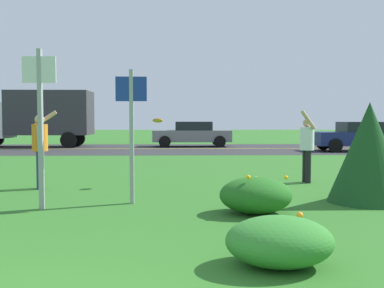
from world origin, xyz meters
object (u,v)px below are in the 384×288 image
(person_catcher_white_shirt, at_px, (307,144))
(car_gray_center_left, at_px, (192,134))
(sign_post_near_path, at_px, (40,113))
(car_navy_leftmost, at_px, (361,136))
(person_thrower_orange_shirt, at_px, (40,144))
(box_truck_white, at_px, (35,115))
(frisbee_orange, at_px, (158,121))
(sign_post_by_roadside, at_px, (132,123))

(person_catcher_white_shirt, bearing_deg, car_gray_center_left, 98.71)
(sign_post_near_path, relative_size, car_navy_leftmost, 0.60)
(person_thrower_orange_shirt, distance_m, box_truck_white, 16.75)
(person_thrower_orange_shirt, bearing_deg, frisbee_orange, 10.57)
(sign_post_near_path, height_order, frisbee_orange, sign_post_near_path)
(frisbee_orange, bearing_deg, car_gray_center_left, 85.22)
(frisbee_orange, relative_size, car_gray_center_left, 0.05)
(car_gray_center_left, bearing_deg, box_truck_white, -180.00)
(sign_post_near_path, relative_size, car_gray_center_left, 0.60)
(sign_post_by_roadside, relative_size, person_thrower_orange_shirt, 1.40)
(sign_post_near_path, distance_m, person_thrower_orange_shirt, 2.51)
(person_catcher_white_shirt, bearing_deg, car_navy_leftmost, 61.84)
(sign_post_by_roadside, height_order, car_navy_leftmost, sign_post_by_roadside)
(frisbee_orange, relative_size, box_truck_white, 0.04)
(sign_post_by_roadside, bearing_deg, frisbee_orange, 81.08)
(sign_post_near_path, distance_m, sign_post_by_roadside, 1.57)
(person_catcher_white_shirt, height_order, car_gray_center_left, person_catcher_white_shirt)
(sign_post_near_path, xyz_separation_m, frisbee_orange, (1.84, 2.79, -0.13))
(person_catcher_white_shirt, height_order, car_navy_leftmost, person_catcher_white_shirt)
(sign_post_near_path, height_order, person_thrower_orange_shirt, sign_post_near_path)
(frisbee_orange, bearing_deg, person_thrower_orange_shirt, -169.43)
(sign_post_by_roadside, distance_m, car_gray_center_left, 17.82)
(frisbee_orange, xyz_separation_m, car_gray_center_left, (1.29, 15.42, -0.77))
(sign_post_by_roadside, height_order, car_gray_center_left, sign_post_by_roadside)
(frisbee_orange, distance_m, box_truck_white, 17.28)
(sign_post_near_path, xyz_separation_m, sign_post_by_roadside, (1.48, 0.49, -0.16))
(person_thrower_orange_shirt, relative_size, car_gray_center_left, 0.39)
(person_catcher_white_shirt, height_order, frisbee_orange, person_catcher_white_shirt)
(sign_post_near_path, height_order, car_navy_leftmost, sign_post_near_path)
(sign_post_near_path, height_order, box_truck_white, box_truck_white)
(person_thrower_orange_shirt, xyz_separation_m, car_navy_leftmost, (12.08, 11.82, -0.25))
(car_gray_center_left, bearing_deg, person_thrower_orange_shirt, -103.65)
(sign_post_near_path, xyz_separation_m, person_catcher_white_shirt, (5.45, 3.10, -0.70))
(person_catcher_white_shirt, bearing_deg, sign_post_near_path, -150.41)
(person_thrower_orange_shirt, relative_size, person_catcher_white_shirt, 0.98)
(person_thrower_orange_shirt, distance_m, car_navy_leftmost, 16.91)
(sign_post_near_path, xyz_separation_m, car_navy_leftmost, (11.36, 14.13, -0.90))
(car_gray_center_left, bearing_deg, sign_post_near_path, -99.77)
(frisbee_orange, height_order, box_truck_white, box_truck_white)
(car_gray_center_left, relative_size, box_truck_white, 0.67)
(person_catcher_white_shirt, relative_size, frisbee_orange, 7.49)
(sign_post_near_path, distance_m, box_truck_white, 19.16)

